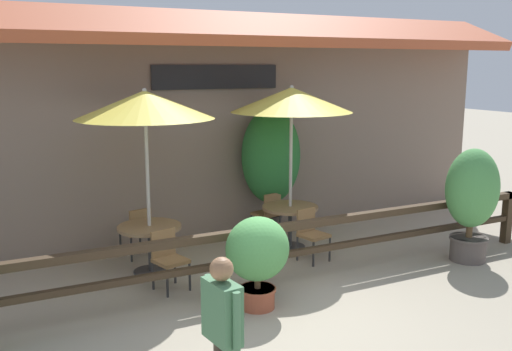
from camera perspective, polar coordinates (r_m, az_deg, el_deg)
The scene contains 15 objects.
ground_plane at distance 7.58m, azimuth 3.68°, elevation -14.12°, with size 60.00×60.00×0.00m, color #9E937F.
building_facade at distance 10.66m, azimuth -7.34°, elevation 5.24°, with size 14.28×1.49×4.23m.
patio_railing at distance 8.19m, azimuth 0.03°, elevation -6.94°, with size 10.40×0.14×0.95m.
patio_umbrella_near at distance 8.73m, azimuth -11.05°, elevation 6.94°, with size 2.09×2.09×2.88m.
dining_table_near at distance 9.09m, azimuth -10.59°, elevation -5.86°, with size 0.99×0.99×0.76m.
chair_near_streetside at distance 8.42m, azimuth -8.76°, elevation -8.03°, with size 0.51×0.51×0.87m.
chair_near_wallside at distance 9.85m, azimuth -11.80°, elevation -5.33°, with size 0.51×0.51×0.87m.
patio_umbrella_middle at distance 9.83m, azimuth 3.57°, elevation 7.55°, with size 2.09×2.09×2.88m.
dining_table_middle at distance 10.15m, azimuth 3.43°, elevation -3.90°, with size 0.99×0.99×0.76m.
chair_middle_streetside at distance 9.56m, azimuth 5.52°, elevation -5.63°, with size 0.50×0.50×0.87m.
chair_middle_wallside at distance 10.78m, azimuth 1.20°, elevation -3.67°, with size 0.51×0.51×0.87m.
potted_plant_broad_leaf at distance 10.00m, azimuth 20.77°, elevation -1.98°, with size 0.90×0.81×1.89m.
potted_plant_corner_fern at distance 7.62m, azimuth 0.15°, elevation -7.87°, with size 0.86×0.78×1.26m.
potted_plant_small_flowering at distance 10.87m, azimuth 1.50°, elevation 1.76°, with size 1.15×1.03×2.43m.
pedestrian at distance 5.23m, azimuth -3.41°, elevation -14.00°, with size 0.25×0.55×1.57m.
Camera 1 is at (-3.48, -5.92, 3.21)m, focal length 40.00 mm.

